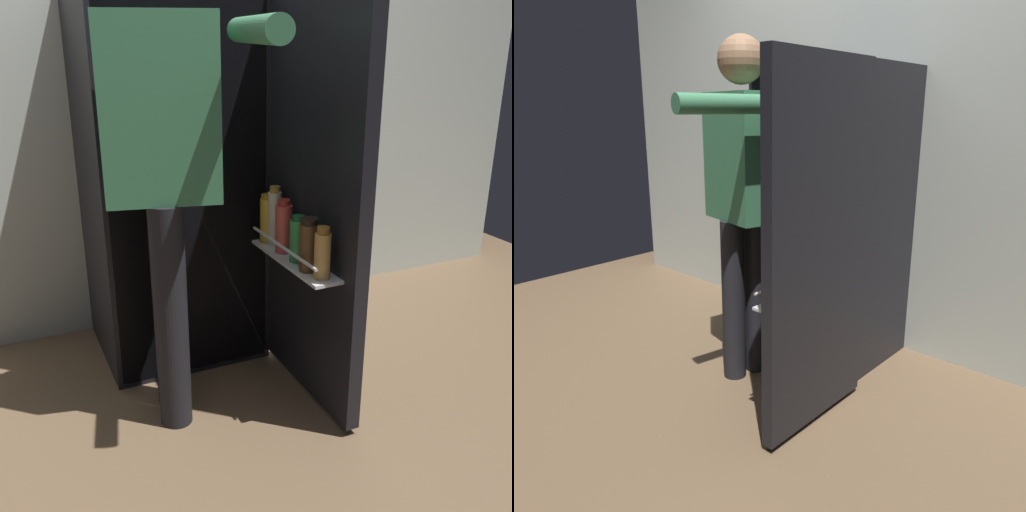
# 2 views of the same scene
# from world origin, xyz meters

# --- Properties ---
(ground_plane) EXTENTS (5.16, 5.16, 0.00)m
(ground_plane) POSITION_xyz_m (0.00, 0.00, 0.00)
(ground_plane) COLOR brown
(kitchen_wall) EXTENTS (4.40, 0.10, 2.47)m
(kitchen_wall) POSITION_xyz_m (0.00, 0.91, 1.23)
(kitchen_wall) COLOR beige
(kitchen_wall) RESTS_ON ground_plane
(refrigerator) EXTENTS (0.75, 1.27, 1.60)m
(refrigerator) POSITION_xyz_m (0.03, 0.50, 0.80)
(refrigerator) COLOR black
(refrigerator) RESTS_ON ground_plane
(person) EXTENTS (0.55, 0.76, 1.72)m
(person) POSITION_xyz_m (-0.16, 0.02, 1.03)
(person) COLOR black
(person) RESTS_ON ground_plane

